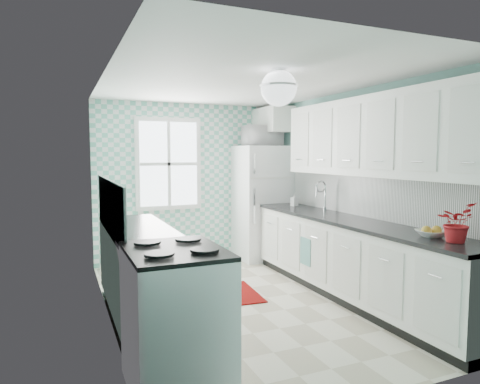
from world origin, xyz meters
name	(u,v)px	position (x,y,z in m)	size (l,w,h in m)	color
floor	(244,302)	(0.00, 0.00, -0.01)	(3.00, 4.40, 0.02)	beige
ceiling	(245,81)	(0.00, 0.00, 2.51)	(3.00, 4.40, 0.02)	white
wall_back	(190,182)	(0.00, 2.21, 1.25)	(3.00, 0.02, 2.50)	#71A99F
wall_front	(378,222)	(0.00, -2.21, 1.25)	(3.00, 0.02, 2.50)	#71A99F
wall_left	(106,199)	(-1.51, 0.00, 1.25)	(0.02, 4.40, 2.50)	#71A99F
wall_right	(353,190)	(1.51, 0.00, 1.25)	(0.02, 4.40, 2.50)	#71A99F
accent_wall	(190,182)	(0.00, 2.19, 1.25)	(3.00, 0.01, 2.50)	#6BC2AA
window	(169,164)	(-0.35, 2.16, 1.55)	(1.04, 0.05, 1.44)	white
backsplash_right	(373,197)	(1.49, -0.40, 1.20)	(0.02, 3.60, 0.51)	white
backsplash_left	(110,206)	(-1.49, -0.07, 1.20)	(0.02, 2.15, 0.51)	white
upper_cabinets_right	(376,136)	(1.33, -0.60, 1.90)	(0.33, 3.20, 0.90)	white
upper_cabinet_fridge	(273,120)	(1.30, 1.83, 2.25)	(0.40, 0.74, 0.40)	white
ceiling_light	(279,88)	(0.00, -0.80, 2.32)	(0.34, 0.34, 0.35)	silver
base_cabinets_right	(351,261)	(1.20, -0.40, 0.45)	(0.60, 3.60, 0.90)	white
countertop_right	(351,221)	(1.19, -0.40, 0.92)	(0.63, 3.60, 0.04)	black
base_cabinets_left	(141,276)	(-1.20, -0.07, 0.45)	(0.60, 2.15, 0.90)	white
countertop_left	(141,231)	(-1.19, -0.07, 0.92)	(0.63, 2.15, 0.04)	black
fridge	(262,202)	(1.11, 1.82, 0.92)	(0.80, 0.79, 1.83)	silver
stove	(176,317)	(-1.20, -1.50, 0.53)	(0.68, 0.84, 1.02)	white
sink	(315,212)	(1.20, 0.40, 0.93)	(0.46, 0.39, 0.53)	silver
rug	(232,293)	(-0.04, 0.29, 0.01)	(0.60, 0.86, 0.01)	#680A0D
dish_towel	(306,252)	(0.89, 0.11, 0.48)	(0.02, 0.23, 0.34)	#519D89
fruit_bowl	(431,233)	(1.20, -1.55, 0.97)	(0.26, 0.26, 0.06)	white
potted_plant	(456,222)	(1.20, -1.81, 1.12)	(0.32, 0.27, 0.35)	red
soap_bottle	(294,200)	(1.25, 1.02, 1.04)	(0.09, 0.09, 0.19)	#9CB8C9
microwave	(262,136)	(1.11, 1.82, 2.00)	(0.59, 0.40, 0.33)	white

